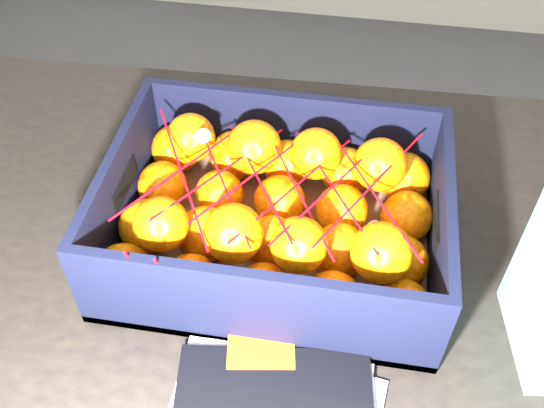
# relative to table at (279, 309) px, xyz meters

# --- Properties ---
(table) EXTENTS (1.22, 0.84, 0.75)m
(table) POSITION_rel_table_xyz_m (0.00, 0.00, 0.00)
(table) COLOR black
(table) RESTS_ON ground
(produce_crate) EXTENTS (0.41, 0.31, 0.13)m
(produce_crate) POSITION_rel_table_xyz_m (-0.01, 0.03, 0.14)
(produce_crate) COLOR olive
(produce_crate) RESTS_ON table
(clementine_heap) EXTENTS (0.40, 0.29, 0.13)m
(clementine_heap) POSITION_rel_table_xyz_m (-0.01, 0.03, 0.16)
(clementine_heap) COLOR orange
(clementine_heap) RESTS_ON produce_crate
(mesh_net) EXTENTS (0.34, 0.27, 0.09)m
(mesh_net) POSITION_rel_table_xyz_m (-0.02, 0.02, 0.22)
(mesh_net) COLOR #BE0713
(mesh_net) RESTS_ON clementine_heap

